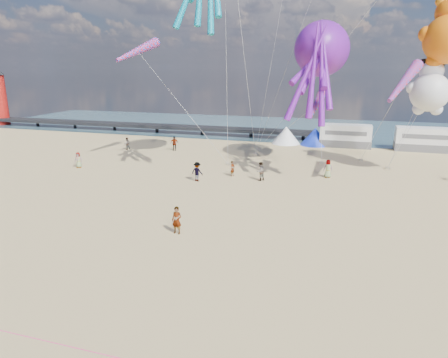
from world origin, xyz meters
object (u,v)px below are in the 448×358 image
(beachgoer_3, at_px, (174,143))
(beachgoer_6, at_px, (78,160))
(motorhome_1, at_px, (423,139))
(sandbag_e, at_px, (255,154))
(sandbag_b, at_px, (321,163))
(beachgoer_0, at_px, (328,169))
(sandbag_a, at_px, (228,164))
(tent_white, at_px, (286,135))
(standing_person, at_px, (177,220))
(windsock_mid, at_px, (404,82))
(windsock_right, at_px, (316,105))
(motorhome_0, at_px, (345,136))
(kite_octopus_purple, at_px, (322,49))
(windsock_left, at_px, (137,51))
(beachgoer_7, at_px, (127,144))
(beachgoer_1, at_px, (260,171))
(beachgoer_2, at_px, (197,172))
(sandbag_d, at_px, (361,160))
(tent_blue, at_px, (315,136))
(beachgoer_5, at_px, (233,169))
(sandbag_c, at_px, (388,168))
(kite_teddy_orange, at_px, (448,39))

(beachgoer_3, distance_m, beachgoer_6, 12.98)
(motorhome_1, xyz_separation_m, sandbag_e, (-19.89, -8.86, -1.39))
(motorhome_1, height_order, sandbag_b, motorhome_1)
(beachgoer_0, bearing_deg, sandbag_a, -26.72)
(tent_white, xyz_separation_m, standing_person, (-1.98, -33.71, -0.29))
(windsock_mid, xyz_separation_m, windsock_right, (-7.21, 0.95, -2.18))
(beachgoer_6, height_order, sandbag_a, beachgoer_6)
(motorhome_0, distance_m, motorhome_1, 9.50)
(standing_person, distance_m, kite_octopus_purple, 25.41)
(standing_person, xyz_separation_m, sandbag_e, (-0.41, 24.85, -0.80))
(windsock_left, bearing_deg, beachgoer_6, -114.89)
(beachgoer_7, xyz_separation_m, sandbag_b, (24.89, -0.77, -0.68))
(beachgoer_0, distance_m, beachgoer_1, 6.76)
(beachgoer_2, distance_m, beachgoer_7, 18.16)
(sandbag_a, relative_size, sandbag_d, 1.00)
(motorhome_0, distance_m, beachgoer_0, 16.91)
(motorhome_1, height_order, windsock_right, windsock_right)
(motorhome_1, height_order, windsock_mid, windsock_mid)
(tent_blue, xyz_separation_m, beachgoer_0, (2.61, -16.85, -0.31))
(standing_person, distance_m, beachgoer_3, 27.02)
(motorhome_1, distance_m, sandbag_b, 16.30)
(standing_person, bearing_deg, kite_octopus_purple, 75.14)
(beachgoer_3, bearing_deg, sandbag_a, -45.02)
(standing_person, bearing_deg, sandbag_d, 67.88)
(beachgoer_0, bearing_deg, beachgoer_5, -2.23)
(beachgoer_1, distance_m, sandbag_b, 10.14)
(tent_white, distance_m, sandbag_c, 17.09)
(beachgoer_0, distance_m, sandbag_c, 7.96)
(beachgoer_1, relative_size, windsock_mid, 0.27)
(standing_person, xyz_separation_m, sandbag_d, (11.87, 25.37, -0.80))
(tent_blue, distance_m, sandbag_e, 10.98)
(beachgoer_1, xyz_separation_m, sandbag_a, (-4.67, 5.06, -0.78))
(kite_octopus_purple, height_order, windsock_right, kite_octopus_purple)
(sandbag_b, relative_size, kite_octopus_purple, 0.04)
(sandbag_e, bearing_deg, windsock_left, -150.02)
(tent_white, distance_m, sandbag_a, 15.38)
(standing_person, relative_size, sandbag_b, 3.63)
(motorhome_0, xyz_separation_m, sandbag_e, (-10.39, -8.86, -1.39))
(motorhome_0, xyz_separation_m, beachgoer_1, (-7.46, -19.83, -0.61))
(sandbag_d, height_order, kite_octopus_purple, kite_octopus_purple)
(motorhome_0, distance_m, windsock_mid, 20.28)
(beachgoer_3, bearing_deg, sandbag_b, -18.70)
(sandbag_a, bearing_deg, beachgoer_7, 163.66)
(beachgoer_5, bearing_deg, beachgoer_1, -86.31)
(tent_blue, relative_size, standing_person, 2.20)
(motorhome_1, bearing_deg, sandbag_b, -136.82)
(kite_teddy_orange, distance_m, windsock_right, 13.10)
(motorhome_1, relative_size, standing_person, 3.64)
(beachgoer_2, bearing_deg, tent_white, -93.56)
(beachgoer_0, xyz_separation_m, beachgoer_7, (-25.84, 6.50, -0.10))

